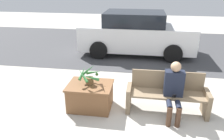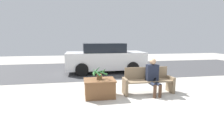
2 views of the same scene
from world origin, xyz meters
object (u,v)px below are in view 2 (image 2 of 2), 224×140
(potted_plant, at_px, (99,73))
(planter_box, at_px, (100,88))
(bench, at_px, (148,81))
(parked_car, at_px, (105,58))
(person_seated, at_px, (153,75))

(potted_plant, bearing_deg, planter_box, -44.37)
(bench, relative_size, parked_car, 0.41)
(planter_box, distance_m, parked_car, 4.27)
(potted_plant, relative_size, parked_car, 0.12)
(potted_plant, height_order, parked_car, parked_car)
(bench, height_order, potted_plant, potted_plant)
(person_seated, xyz_separation_m, planter_box, (-1.78, 0.06, -0.35))
(planter_box, bearing_deg, bench, 4.36)
(planter_box, bearing_deg, person_seated, -1.98)
(person_seated, relative_size, parked_car, 0.28)
(bench, xyz_separation_m, parked_car, (-0.88, 4.04, 0.37))
(parked_car, bearing_deg, bench, -77.69)
(planter_box, height_order, parked_car, parked_car)
(planter_box, xyz_separation_m, parked_car, (0.79, 4.17, 0.48))
(bench, bearing_deg, potted_plant, -175.95)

